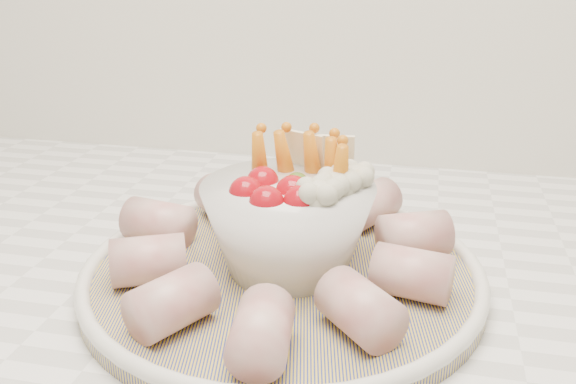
# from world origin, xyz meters

# --- Properties ---
(serving_platter) EXTENTS (0.38, 0.38, 0.02)m
(serving_platter) POSITION_xyz_m (-0.12, 1.43, 0.93)
(serving_platter) COLOR navy
(serving_platter) RESTS_ON kitchen_counter
(veggie_bowl) EXTENTS (0.14, 0.14, 0.11)m
(veggie_bowl) POSITION_xyz_m (-0.12, 1.44, 0.98)
(veggie_bowl) COLOR white
(veggie_bowl) RESTS_ON serving_platter
(cured_meat_rolls) EXTENTS (0.28, 0.28, 0.04)m
(cured_meat_rolls) POSITION_xyz_m (-0.12, 1.43, 0.95)
(cured_meat_rolls) COLOR #B25251
(cured_meat_rolls) RESTS_ON serving_platter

